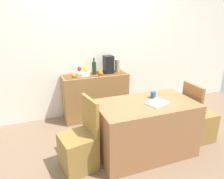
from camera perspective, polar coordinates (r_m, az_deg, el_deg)
ground_plane at (r=3.31m, az=2.85°, el=-13.75°), size 6.40×6.40×0.02m
room_wall_rear at (r=3.91m, az=-3.90°, el=12.74°), size 6.40×0.06×2.70m
sideboard_console at (r=3.85m, az=-4.51°, el=-1.80°), size 1.16×0.42×0.82m
table_runner at (r=3.72m, az=-4.67°, el=4.17°), size 1.09×0.32×0.01m
fruit_bowl at (r=3.66m, az=-8.12°, el=4.40°), size 0.28×0.28×0.07m
apple_front at (r=3.66m, az=-8.88°, el=5.54°), size 0.07×0.07×0.07m
apple_center at (r=3.70m, az=-7.40°, el=5.74°), size 0.07×0.07×0.07m
apple_upper at (r=3.59m, az=-7.21°, el=5.28°), size 0.07×0.07×0.07m
wine_bottle at (r=3.69m, az=-4.90°, el=5.86°), size 0.07×0.07×0.30m
coffee_maker at (r=3.76m, az=-1.01°, el=6.82°), size 0.16×0.18×0.32m
ceramic_vase at (r=3.83m, az=1.45°, el=6.43°), size 0.09×0.09×0.23m
orange_loose_near_bowl at (r=3.56m, az=-10.32°, el=3.70°), size 0.07×0.07×0.07m
orange_loose_far at (r=3.64m, az=-3.11°, el=4.47°), size 0.08×0.08×0.08m
dining_table at (r=2.91m, az=9.01°, el=-10.32°), size 1.29×0.73×0.74m
open_book at (r=2.75m, az=12.18°, el=-3.57°), size 0.34×0.30×0.02m
coffee_cup at (r=2.91m, az=11.16°, el=-1.41°), size 0.07×0.07×0.09m
chair_near_window at (r=2.69m, az=-8.94°, el=-15.65°), size 0.47×0.47×0.90m
chair_by_corner at (r=3.46m, az=22.30°, el=-8.51°), size 0.41×0.41×0.90m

